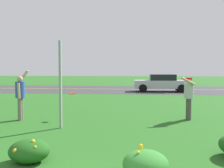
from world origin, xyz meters
name	(u,v)px	position (x,y,z in m)	size (l,w,h in m)	color
ground_plane	(111,105)	(0.00, 10.96, 0.00)	(120.00, 120.00, 0.00)	#26601E
highway_strip	(122,89)	(0.00, 21.92, 0.00)	(120.00, 9.99, 0.01)	#38383A
highway_center_stripe	(122,89)	(0.00, 21.92, 0.01)	(120.00, 0.16, 0.00)	yellow
daylily_clump_front_center	(146,164)	(1.45, 2.27, 0.23)	(0.79, 0.83, 0.50)	#337F2D
daylily_clump_mid_right	(29,151)	(-0.83, 2.78, 0.23)	(0.81, 0.73, 0.49)	#1E5619
sign_post_near_path	(60,85)	(-1.08, 5.76, 1.38)	(0.07, 0.10, 2.75)	#93969B
person_thrower_blue_shirt	(20,94)	(-2.92, 6.87, 0.97)	(0.41, 0.51, 1.84)	#2D4C9E
person_catcher_red_cap_gray_shirt	(189,94)	(3.22, 7.52, 0.95)	(0.52, 0.52, 1.59)	#B2B2B7
frisbee_red	(72,93)	(-1.10, 7.32, 0.96)	(0.27, 0.27, 0.08)	red
car_silver_center_left	(161,83)	(3.44, 19.67, 0.74)	(4.50, 2.00, 1.45)	#B7BABF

